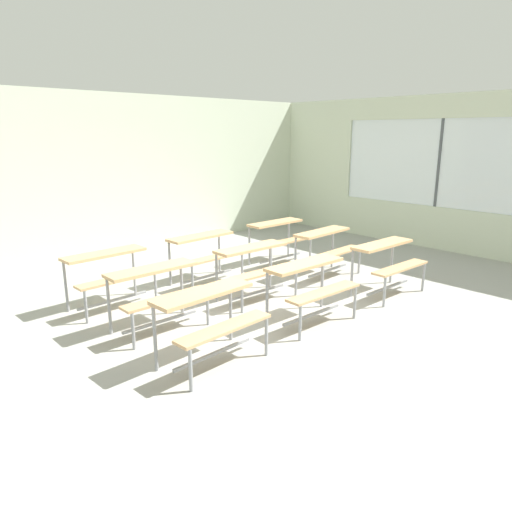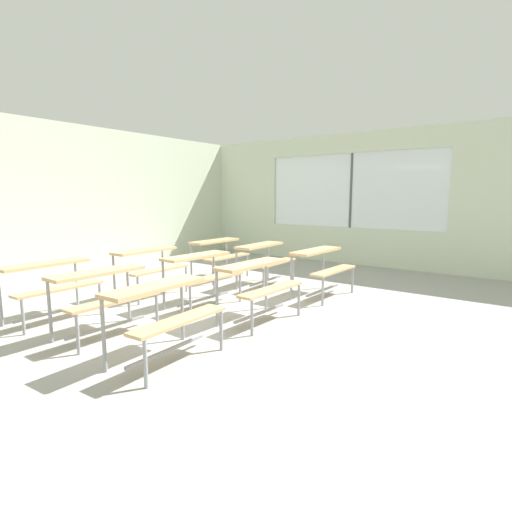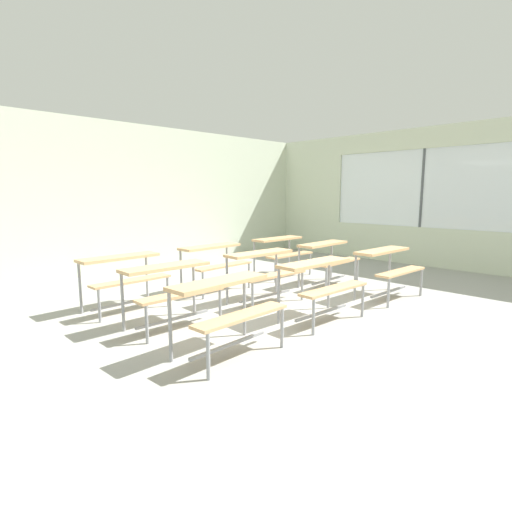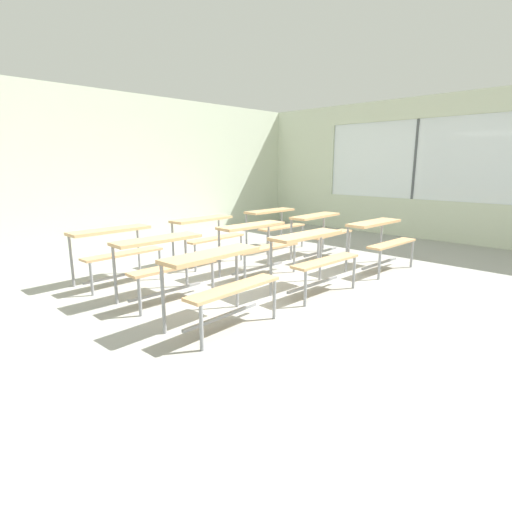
{
  "view_description": "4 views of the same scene",
  "coord_description": "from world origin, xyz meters",
  "px_view_note": "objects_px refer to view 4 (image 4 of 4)",
  "views": [
    {
      "loc": [
        -3.99,
        -3.88,
        2.29
      ],
      "look_at": [
        0.25,
        0.68,
        0.64
      ],
      "focal_mm": 32.84,
      "sensor_mm": 36.0,
      "label": 1
    },
    {
      "loc": [
        -3.8,
        -3.3,
        1.6
      ],
      "look_at": [
        1.01,
        0.27,
        0.69
      ],
      "focal_mm": 28.0,
      "sensor_mm": 36.0,
      "label": 2
    },
    {
      "loc": [
        -3.8,
        -3.3,
        1.6
      ],
      "look_at": [
        0.29,
        0.89,
        0.67
      ],
      "focal_mm": 28.0,
      "sensor_mm": 36.0,
      "label": 3
    },
    {
      "loc": [
        -3.8,
        -3.3,
        1.6
      ],
      "look_at": [
        -0.11,
        0.35,
        0.41
      ],
      "focal_mm": 28.0,
      "sensor_mm": 36.0,
      "label": 4
    }
  ],
  "objects_px": {
    "desk_bench_r0c0": "(219,272)",
    "desk_bench_r0c1": "(313,249)",
    "desk_bench_r0c2": "(380,234)",
    "desk_bench_r2c1": "(207,229)",
    "desk_bench_r1c2": "(320,226)",
    "desk_bench_r2c2": "(274,220)",
    "desk_bench_r1c0": "(163,254)",
    "desk_bench_r1c1": "(257,237)",
    "desk_bench_r2c0": "(115,243)"
  },
  "relations": [
    {
      "from": "desk_bench_r0c2",
      "to": "desk_bench_r1c1",
      "type": "relative_size",
      "value": 1.0
    },
    {
      "from": "desk_bench_r0c2",
      "to": "desk_bench_r2c1",
      "type": "xyz_separation_m",
      "value": [
        -1.6,
        2.23,
        0.0
      ]
    },
    {
      "from": "desk_bench_r1c1",
      "to": "desk_bench_r2c0",
      "type": "relative_size",
      "value": 1.0
    },
    {
      "from": "desk_bench_r0c0",
      "to": "desk_bench_r2c0",
      "type": "xyz_separation_m",
      "value": [
        -0.02,
        2.17,
        0.0
      ]
    },
    {
      "from": "desk_bench_r0c1",
      "to": "desk_bench_r0c2",
      "type": "xyz_separation_m",
      "value": [
        1.62,
        -0.06,
        0.0
      ]
    },
    {
      "from": "desk_bench_r1c1",
      "to": "desk_bench_r2c1",
      "type": "xyz_separation_m",
      "value": [
        -0.06,
        1.09,
        0.0
      ]
    },
    {
      "from": "desk_bench_r2c2",
      "to": "desk_bench_r1c1",
      "type": "bearing_deg",
      "value": -145.21
    },
    {
      "from": "desk_bench_r0c0",
      "to": "desk_bench_r1c0",
      "type": "height_order",
      "value": "same"
    },
    {
      "from": "desk_bench_r1c0",
      "to": "desk_bench_r1c2",
      "type": "xyz_separation_m",
      "value": [
        3.16,
        -0.01,
        0.0
      ]
    },
    {
      "from": "desk_bench_r0c2",
      "to": "desk_bench_r2c2",
      "type": "relative_size",
      "value": 1.01
    },
    {
      "from": "desk_bench_r0c2",
      "to": "desk_bench_r1c2",
      "type": "height_order",
      "value": "same"
    },
    {
      "from": "desk_bench_r0c1",
      "to": "desk_bench_r1c2",
      "type": "xyz_separation_m",
      "value": [
        1.66,
        1.08,
        0.0
      ]
    },
    {
      "from": "desk_bench_r1c0",
      "to": "desk_bench_r2c2",
      "type": "height_order",
      "value": "same"
    },
    {
      "from": "desk_bench_r0c1",
      "to": "desk_bench_r2c1",
      "type": "height_order",
      "value": "same"
    },
    {
      "from": "desk_bench_r0c0",
      "to": "desk_bench_r1c1",
      "type": "xyz_separation_m",
      "value": [
        1.64,
        1.09,
        0.0
      ]
    },
    {
      "from": "desk_bench_r0c0",
      "to": "desk_bench_r0c1",
      "type": "bearing_deg",
      "value": -2.36
    },
    {
      "from": "desk_bench_r0c0",
      "to": "desk_bench_r0c1",
      "type": "distance_m",
      "value": 1.55
    },
    {
      "from": "desk_bench_r0c1",
      "to": "desk_bench_r1c2",
      "type": "bearing_deg",
      "value": 34.59
    },
    {
      "from": "desk_bench_r0c0",
      "to": "desk_bench_r2c2",
      "type": "xyz_separation_m",
      "value": [
        3.22,
        2.18,
        0.0
      ]
    },
    {
      "from": "desk_bench_r1c0",
      "to": "desk_bench_r2c2",
      "type": "bearing_deg",
      "value": 19.14
    },
    {
      "from": "desk_bench_r0c2",
      "to": "desk_bench_r0c1",
      "type": "bearing_deg",
      "value": 179.4
    },
    {
      "from": "desk_bench_r1c2",
      "to": "desk_bench_r2c2",
      "type": "xyz_separation_m",
      "value": [
        0.01,
        1.09,
        0.0
      ]
    },
    {
      "from": "desk_bench_r0c0",
      "to": "desk_bench_r1c2",
      "type": "distance_m",
      "value": 3.4
    },
    {
      "from": "desk_bench_r1c0",
      "to": "desk_bench_r2c0",
      "type": "height_order",
      "value": "same"
    },
    {
      "from": "desk_bench_r0c1",
      "to": "desk_bench_r1c0",
      "type": "distance_m",
      "value": 1.85
    },
    {
      "from": "desk_bench_r1c1",
      "to": "desk_bench_r2c2",
      "type": "height_order",
      "value": "same"
    },
    {
      "from": "desk_bench_r0c1",
      "to": "desk_bench_r2c0",
      "type": "relative_size",
      "value": 1.0
    },
    {
      "from": "desk_bench_r2c0",
      "to": "desk_bench_r1c2",
      "type": "bearing_deg",
      "value": -20.26
    },
    {
      "from": "desk_bench_r1c0",
      "to": "desk_bench_r1c1",
      "type": "height_order",
      "value": "same"
    },
    {
      "from": "desk_bench_r1c2",
      "to": "desk_bench_r2c0",
      "type": "bearing_deg",
      "value": 159.08
    },
    {
      "from": "desk_bench_r2c1",
      "to": "desk_bench_r0c2",
      "type": "bearing_deg",
      "value": -56.85
    },
    {
      "from": "desk_bench_r1c0",
      "to": "desk_bench_r2c2",
      "type": "distance_m",
      "value": 3.34
    },
    {
      "from": "desk_bench_r0c1",
      "to": "desk_bench_r2c1",
      "type": "distance_m",
      "value": 2.17
    },
    {
      "from": "desk_bench_r0c2",
      "to": "desk_bench_r1c0",
      "type": "bearing_deg",
      "value": 161.32
    },
    {
      "from": "desk_bench_r2c1",
      "to": "desk_bench_r2c2",
      "type": "height_order",
      "value": "same"
    },
    {
      "from": "desk_bench_r2c0",
      "to": "desk_bench_r0c0",
      "type": "bearing_deg",
      "value": -91.34
    },
    {
      "from": "desk_bench_r0c1",
      "to": "desk_bench_r0c2",
      "type": "distance_m",
      "value": 1.62
    },
    {
      "from": "desk_bench_r0c2",
      "to": "desk_bench_r1c2",
      "type": "bearing_deg",
      "value": 89.53
    },
    {
      "from": "desk_bench_r1c1",
      "to": "desk_bench_r2c0",
      "type": "bearing_deg",
      "value": 148.88
    },
    {
      "from": "desk_bench_r1c1",
      "to": "desk_bench_r1c2",
      "type": "relative_size",
      "value": 1.0
    },
    {
      "from": "desk_bench_r1c1",
      "to": "desk_bench_r2c0",
      "type": "xyz_separation_m",
      "value": [
        -1.65,
        1.08,
        0.0
      ]
    },
    {
      "from": "desk_bench_r0c2",
      "to": "desk_bench_r2c1",
      "type": "bearing_deg",
      "value": 127.3
    },
    {
      "from": "desk_bench_r0c1",
      "to": "desk_bench_r2c1",
      "type": "bearing_deg",
      "value": 91.04
    },
    {
      "from": "desk_bench_r1c2",
      "to": "desk_bench_r0c2",
      "type": "bearing_deg",
      "value": -94.59
    },
    {
      "from": "desk_bench_r0c0",
      "to": "desk_bench_r1c1",
      "type": "bearing_deg",
      "value": 30.94
    },
    {
      "from": "desk_bench_r2c0",
      "to": "desk_bench_r2c1",
      "type": "distance_m",
      "value": 1.59
    },
    {
      "from": "desk_bench_r1c2",
      "to": "desk_bench_r2c2",
      "type": "relative_size",
      "value": 1.02
    },
    {
      "from": "desk_bench_r1c2",
      "to": "desk_bench_r2c1",
      "type": "bearing_deg",
      "value": 144.02
    },
    {
      "from": "desk_bench_r0c1",
      "to": "desk_bench_r0c2",
      "type": "bearing_deg",
      "value": -0.65
    },
    {
      "from": "desk_bench_r2c0",
      "to": "desk_bench_r2c1",
      "type": "bearing_deg",
      "value": -1.5
    }
  ]
}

